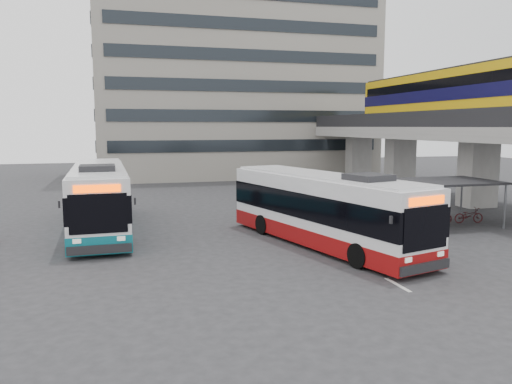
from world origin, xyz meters
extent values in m
plane|color=#28282B|center=(0.00, 0.00, 0.00)|extent=(120.00, 120.00, 0.00)
cube|color=gray|center=(17.00, 8.00, 2.30)|extent=(2.20, 1.60, 4.60)
cube|color=gray|center=(17.00, 18.00, 2.30)|extent=(2.20, 1.60, 4.60)
cube|color=gray|center=(17.00, 26.00, 2.30)|extent=(2.20, 1.60, 4.60)
cube|color=gray|center=(17.00, 12.00, 5.05)|extent=(8.00, 32.00, 0.90)
cube|color=black|center=(13.25, 12.00, 6.05)|extent=(0.35, 32.00, 1.10)
cube|color=black|center=(20.75, 12.00, 6.05)|extent=(0.35, 32.00, 1.10)
cube|color=gold|center=(17.00, 12.04, 7.60)|extent=(2.90, 20.00, 3.90)
cube|color=#0B0933|center=(17.00, 12.04, 7.80)|extent=(2.98, 20.02, 0.90)
cube|color=black|center=(17.00, 12.04, 8.60)|extent=(2.96, 19.20, 0.70)
cube|color=black|center=(17.00, 12.04, 9.55)|extent=(2.70, 19.60, 0.25)
cylinder|color=#595B60|center=(3.70, 4.80, 1.20)|extent=(0.12, 0.12, 2.40)
cylinder|color=#595B60|center=(13.30, 4.80, 1.20)|extent=(0.12, 0.12, 2.40)
cylinder|color=#595B60|center=(3.70, 1.20, 1.20)|extent=(0.12, 0.12, 2.40)
cylinder|color=#595B60|center=(13.30, 1.20, 1.20)|extent=(0.12, 0.12, 2.40)
cube|color=black|center=(8.50, 3.00, 2.48)|extent=(10.00, 4.00, 0.12)
imported|color=black|center=(4.50, 3.00, 0.45)|extent=(1.71, 0.60, 0.90)
imported|color=black|center=(6.50, 3.00, 0.50)|extent=(1.66, 0.47, 1.00)
imported|color=black|center=(8.50, 3.00, 0.45)|extent=(1.71, 0.60, 0.90)
imported|color=black|center=(10.50, 3.00, 0.50)|extent=(1.66, 0.47, 1.00)
imported|color=#350C0F|center=(12.50, 3.00, 0.45)|extent=(1.71, 0.60, 0.90)
cube|color=gray|center=(6.00, 36.00, 12.50)|extent=(30.00, 15.00, 25.00)
cube|color=beige|center=(2.50, -6.00, 0.01)|extent=(0.15, 1.60, 0.01)
cube|color=beige|center=(2.50, -3.00, 0.01)|extent=(0.15, 1.60, 0.01)
cube|color=beige|center=(2.50, 0.00, 0.01)|extent=(0.15, 1.60, 0.01)
cube|color=white|center=(2.25, 0.34, 1.84)|extent=(5.66, 12.38, 2.78)
cube|color=maroon|center=(2.25, 0.34, 0.56)|extent=(5.71, 12.43, 0.76)
cube|color=black|center=(2.25, 0.34, 1.97)|extent=(5.73, 12.41, 1.16)
cube|color=#FF4200|center=(3.84, -5.52, 2.88)|extent=(1.76, 0.55, 0.30)
cube|color=black|center=(3.05, -2.59, 3.46)|extent=(1.92, 1.97, 0.28)
cylinder|color=black|center=(2.10, -3.73, 0.51)|extent=(0.56, 1.05, 1.01)
cylinder|color=black|center=(2.53, 3.93, 0.51)|extent=(0.56, 1.05, 1.01)
cube|color=white|center=(-7.96, 6.64, 1.92)|extent=(3.08, 12.68, 2.89)
cube|color=#0C626F|center=(-7.96, 6.64, 0.58)|extent=(3.12, 12.72, 0.79)
cube|color=black|center=(-7.96, 6.64, 2.05)|extent=(3.14, 12.70, 1.21)
cube|color=#FF4200|center=(-7.76, 0.34, 2.99)|extent=(1.88, 0.14, 0.32)
cube|color=black|center=(-7.86, 3.49, 3.59)|extent=(1.66, 1.73, 0.29)
cylinder|color=black|center=(-9.09, 2.57, 0.53)|extent=(0.35, 1.06, 1.05)
cylinder|color=black|center=(-6.81, 10.21, 0.53)|extent=(0.35, 1.06, 1.05)
imported|color=black|center=(-6.93, 4.01, 0.83)|extent=(0.42, 0.62, 1.67)
camera|label=1|loc=(-6.76, -21.07, 5.54)|focal=35.00mm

